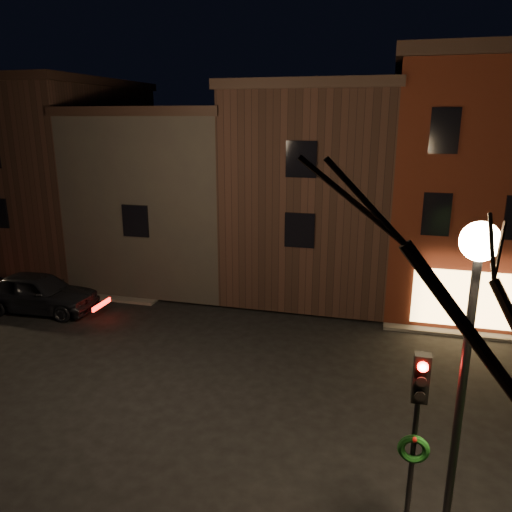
{
  "coord_description": "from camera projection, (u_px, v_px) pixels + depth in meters",
  "views": [
    {
      "loc": [
        4.83,
        -13.81,
        8.08
      ],
      "look_at": [
        0.32,
        3.1,
        3.2
      ],
      "focal_mm": 35.0,
      "sensor_mm": 36.0,
      "label": 1
    }
  ],
  "objects": [
    {
      "name": "ground",
      "position": [
        222.0,
        375.0,
        16.22
      ],
      "size": [
        120.0,
        120.0,
        0.0
      ],
      "primitive_type": "plane",
      "color": "black",
      "rests_on": "ground"
    },
    {
      "name": "street_lamp_near",
      "position": [
        472.0,
        312.0,
        7.7
      ],
      "size": [
        0.6,
        0.6,
        6.48
      ],
      "color": "black",
      "rests_on": "sidewalk_near_right"
    },
    {
      "name": "corner_building",
      "position": [
        465.0,
        181.0,
        21.6
      ],
      "size": [
        6.5,
        8.5,
        10.5
      ],
      "color": "#45160C",
      "rests_on": "ground"
    },
    {
      "name": "parked_car_a",
      "position": [
        38.0,
        292.0,
        21.3
      ],
      "size": [
        5.17,
        2.31,
        1.72
      ],
      "primitive_type": "imported",
      "rotation": [
        0.0,
        0.0,
        1.63
      ],
      "color": "black",
      "rests_on": "ground"
    },
    {
      "name": "row_building_a",
      "position": [
        318.0,
        186.0,
        24.32
      ],
      "size": [
        7.3,
        10.3,
        9.4
      ],
      "color": "black",
      "rests_on": "ground"
    },
    {
      "name": "row_building_b",
      "position": [
        181.0,
        191.0,
        26.25
      ],
      "size": [
        7.8,
        10.3,
        8.4
      ],
      "color": "black",
      "rests_on": "ground"
    },
    {
      "name": "sidewalk_far_left",
      "position": [
        65.0,
        221.0,
        39.78
      ],
      "size": [
        30.0,
        30.0,
        0.12
      ],
      "primitive_type": "cube",
      "color": "#2D2B28",
      "rests_on": "ground"
    },
    {
      "name": "traffic_signal",
      "position": [
        416.0,
        422.0,
        8.95
      ],
      "size": [
        0.58,
        0.38,
        4.05
      ],
      "color": "black",
      "rests_on": "sidewalk_near_right"
    },
    {
      "name": "row_building_c",
      "position": [
        60.0,
        173.0,
        27.85
      ],
      "size": [
        7.3,
        10.3,
        9.9
      ],
      "color": "black",
      "rests_on": "ground"
    }
  ]
}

